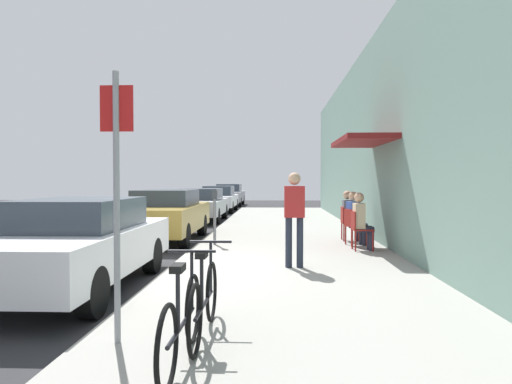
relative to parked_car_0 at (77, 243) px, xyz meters
The scene contains 19 objects.
ground_plane 1.87m from the parked_car_0, 50.32° to the left, with size 60.00×60.00×0.00m, color #2D2D30.
sidewalk_slab 4.77m from the parked_car_0, 44.79° to the left, with size 4.50×32.00×0.12m, color #9E9B93.
building_facade 6.94m from the parked_car_0, 30.10° to the left, with size 1.40×32.00×5.52m.
parked_car_0 is the anchor object (origin of this frame).
parked_car_1 5.67m from the parked_car_0, 90.00° to the left, with size 1.80×4.40×1.42m.
parked_car_2 11.85m from the parked_car_0, 90.00° to the left, with size 1.80×4.40×1.34m.
parked_car_3 17.60m from the parked_car_0, 90.00° to the left, with size 1.80×4.40×1.37m.
parked_car_4 23.21m from the parked_car_0, 90.00° to the left, with size 1.80×4.40×1.43m.
parking_meter 4.50m from the parked_car_0, 69.86° to the left, with size 0.12×0.10×1.32m.
street_sign 3.07m from the parked_car_0, 59.24° to the right, with size 0.32×0.06×2.60m.
bicycle_0 3.76m from the parked_car_0, 53.60° to the right, with size 0.46×1.71×0.90m.
bicycle_1 3.30m from the parked_car_0, 45.37° to the right, with size 0.46×1.71×0.90m.
cafe_chair_0 5.97m from the parked_car_0, 35.11° to the left, with size 0.45×0.45×0.87m.
seated_patron_0 6.02m from the parked_car_0, 34.79° to the left, with size 0.43×0.37×1.29m.
cafe_chair_1 6.46m from the parked_car_0, 40.81° to the left, with size 0.53×0.53×0.87m.
seated_patron_1 6.51m from the parked_car_0, 40.56° to the left, with size 0.49×0.43×1.29m.
cafe_chair_2 7.06m from the parked_car_0, 46.23° to the left, with size 0.44×0.44×0.87m.
seated_patron_2 7.10m from the parked_car_0, 45.88° to the left, with size 0.43×0.36×1.29m.
pedestrian_standing 3.64m from the parked_car_0, 21.89° to the left, with size 0.36×0.22×1.70m.
Camera 1 is at (1.92, -8.18, 1.68)m, focal length 32.23 mm.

